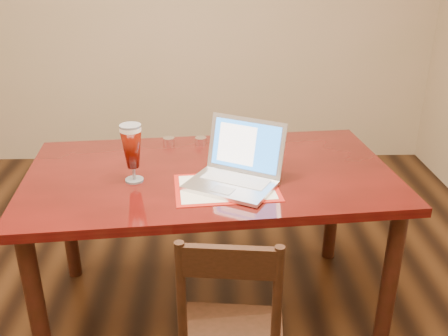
{
  "coord_description": "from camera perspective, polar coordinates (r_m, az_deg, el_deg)",
  "views": [
    {
      "loc": [
        0.37,
        -1.68,
        1.74
      ],
      "look_at": [
        0.43,
        0.4,
        0.82
      ],
      "focal_mm": 40.0,
      "sensor_mm": 36.0,
      "label": 1
    }
  ],
  "objects": [
    {
      "name": "dining_table",
      "position": [
        2.35,
        -1.64,
        -2.32
      ],
      "size": [
        1.77,
        1.1,
        1.05
      ],
      "rotation": [
        0.0,
        0.0,
        0.09
      ],
      "color": "#4D0C0A",
      "rests_on": "ground"
    }
  ]
}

